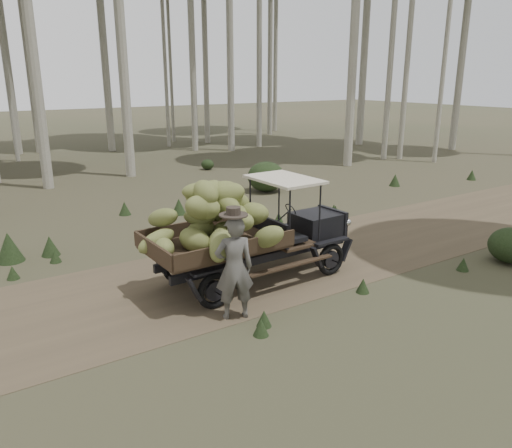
# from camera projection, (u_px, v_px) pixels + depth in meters

# --- Properties ---
(ground) EXTENTS (120.00, 120.00, 0.00)m
(ground) POSITION_uv_depth(u_px,v_px,m) (292.00, 260.00, 11.76)
(ground) COLOR #473D2B
(ground) RESTS_ON ground
(dirt_track) EXTENTS (70.00, 4.00, 0.01)m
(dirt_track) POSITION_uv_depth(u_px,v_px,m) (292.00, 260.00, 11.76)
(dirt_track) COLOR brown
(dirt_track) RESTS_ON ground
(banana_truck) EXTENTS (4.84, 2.33, 2.37)m
(banana_truck) POSITION_uv_depth(u_px,v_px,m) (233.00, 222.00, 9.97)
(banana_truck) COLOR black
(banana_truck) RESTS_ON ground
(farmer) EXTENTS (0.80, 0.65, 2.05)m
(farmer) POSITION_uv_depth(u_px,v_px,m) (234.00, 267.00, 8.70)
(farmer) COLOR #53504C
(farmer) RESTS_ON ground
(undergrowth) EXTENTS (24.48, 23.59, 1.35)m
(undergrowth) POSITION_uv_depth(u_px,v_px,m) (250.00, 246.00, 11.32)
(undergrowth) COLOR #233319
(undergrowth) RESTS_ON ground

